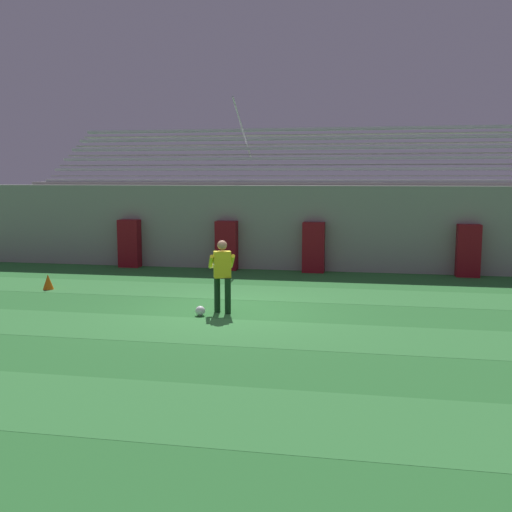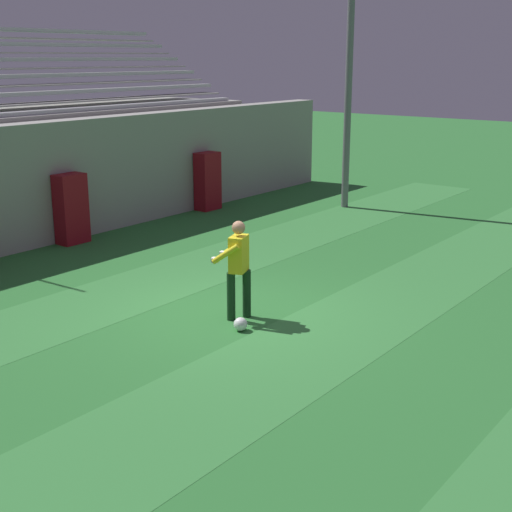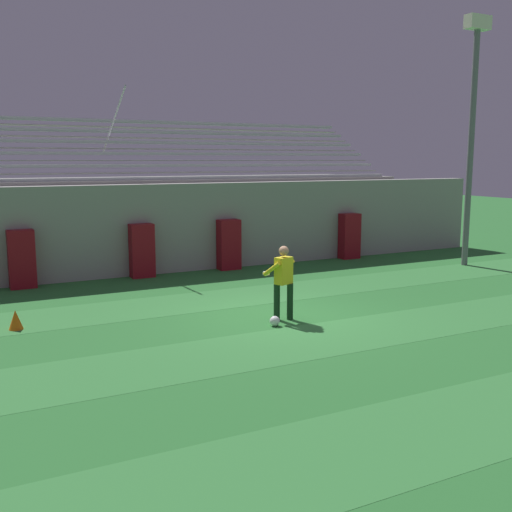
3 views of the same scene
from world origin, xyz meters
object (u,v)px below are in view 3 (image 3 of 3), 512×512
Objects in this scene: padding_pillar_far_left at (22,259)px; goalkeeper at (283,278)px; padding_pillar_gate_left at (142,251)px; floodlight_pole at (473,111)px; traffic_cone at (16,320)px; soccer_ball at (275,321)px; padding_pillar_gate_right at (229,245)px; padding_pillar_far_right at (349,236)px.

padding_pillar_far_left is 0.98× the size of goalkeeper.
padding_pillar_far_left is (-3.42, 0.00, 0.00)m from padding_pillar_gate_left.
padding_pillar_far_left is at bearing 168.07° from floodlight_pole.
floodlight_pole is at bearing 5.63° from traffic_cone.
padding_pillar_far_left is 7.41× the size of soccer_ball.
goalkeeper reaches higher than soccer_ball.
padding_pillar_gate_right is 6.32m from padding_pillar_far_left.
goalkeeper reaches higher than padding_pillar_far_left.
padding_pillar_gate_right is 0.98× the size of goalkeeper.
padding_pillar_gate_right and padding_pillar_far_right have the same top height.
goalkeeper is (4.80, -6.22, 0.14)m from padding_pillar_far_left.
padding_pillar_far_right is at bearing 132.68° from floodlight_pole.
padding_pillar_far_right is 3.88× the size of traffic_cone.
goalkeeper is 5.78m from traffic_cone.
soccer_ball is at bearing -81.78° from padding_pillar_gate_left.
padding_pillar_far_right is 9.47m from soccer_ball.
padding_pillar_gate_right is at bearing 180.00° from padding_pillar_far_right.
traffic_cone is (-11.73, -4.34, -0.61)m from padding_pillar_far_right.
floodlight_pole reaches higher than padding_pillar_far_right.
padding_pillar_gate_left is at bearing 0.00° from padding_pillar_far_left.
traffic_cone is (-4.04, -4.34, -0.61)m from padding_pillar_gate_left.
floodlight_pole is at bearing -47.32° from padding_pillar_far_right.
padding_pillar_gate_left reaches higher than soccer_ball.
padding_pillar_far_left is 7.96m from soccer_ball.
floodlight_pole is at bearing -21.30° from padding_pillar_gate_right.
padding_pillar_far_left is (-6.32, 0.00, 0.00)m from padding_pillar_gate_right.
padding_pillar_gate_left and padding_pillar_far_right have the same top height.
padding_pillar_far_right is at bearing 0.00° from padding_pillar_far_left.
floodlight_pole is 11.30m from soccer_ball.
padding_pillar_gate_left and padding_pillar_gate_right have the same top height.
padding_pillar_gate_left is at bearing 102.45° from goalkeeper.
padding_pillar_gate_right is 9.12m from floodlight_pole.
padding_pillar_far_right is (7.69, 0.00, 0.00)m from padding_pillar_gate_left.
padding_pillar_far_left is 11.12m from padding_pillar_far_right.
goalkeeper reaches higher than padding_pillar_far_right.
padding_pillar_gate_left is 7.41× the size of soccer_ball.
padding_pillar_far_right is 0.20× the size of floodlight_pole.
padding_pillar_gate_left is 6.71m from soccer_ball.
padding_pillar_gate_left is 3.42m from padding_pillar_far_left.
padding_pillar_gate_left is at bearing 180.00° from padding_pillar_gate_right.
padding_pillar_far_left is at bearing 81.95° from traffic_cone.
soccer_ball is (4.38, -6.61, -0.71)m from padding_pillar_far_left.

